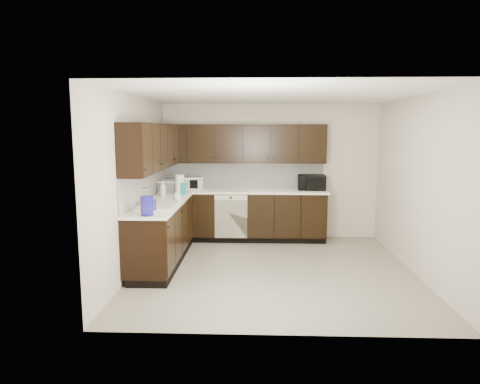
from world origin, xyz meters
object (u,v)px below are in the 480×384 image
at_px(toaster_oven, 191,183).
at_px(storage_bin, 174,187).
at_px(sink, 157,210).
at_px(microwave, 312,183).
at_px(blue_pitcher, 147,206).

bearing_deg(toaster_oven, storage_bin, -152.72).
bearing_deg(toaster_oven, sink, -121.93).
height_order(microwave, toaster_oven, microwave).
bearing_deg(blue_pitcher, storage_bin, 108.91).
height_order(sink, toaster_oven, sink).
height_order(toaster_oven, blue_pitcher, blue_pitcher).
distance_m(sink, toaster_oven, 1.70).
bearing_deg(microwave, toaster_oven, -176.66).
xyz_separation_m(microwave, toaster_oven, (-2.20, -0.05, -0.02)).
relative_size(microwave, toaster_oven, 1.29).
bearing_deg(sink, toaster_oven, 82.15).
bearing_deg(microwave, sink, -142.61).
relative_size(toaster_oven, blue_pitcher, 1.52).
height_order(microwave, storage_bin, microwave).
relative_size(sink, toaster_oven, 2.16).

